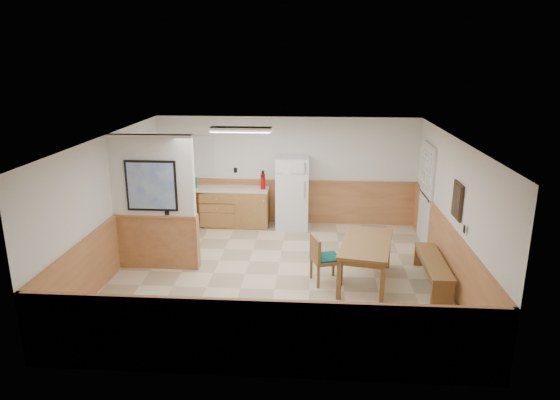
# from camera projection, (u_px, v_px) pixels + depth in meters

# --- Properties ---
(ground) EXTENTS (6.00, 6.00, 0.00)m
(ground) POSITION_uv_depth(u_px,v_px,m) (277.00, 275.00, 9.03)
(ground) COLOR beige
(ground) RESTS_ON ground
(ceiling) EXTENTS (6.00, 6.00, 0.02)m
(ceiling) POSITION_uv_depth(u_px,v_px,m) (277.00, 138.00, 8.34)
(ceiling) COLOR white
(ceiling) RESTS_ON back_wall
(back_wall) EXTENTS (6.00, 0.02, 2.50)m
(back_wall) POSITION_uv_depth(u_px,v_px,m) (287.00, 171.00, 11.56)
(back_wall) COLOR silver
(back_wall) RESTS_ON ground
(right_wall) EXTENTS (0.02, 6.00, 2.50)m
(right_wall) POSITION_uv_depth(u_px,v_px,m) (453.00, 213.00, 8.49)
(right_wall) COLOR silver
(right_wall) RESTS_ON ground
(left_wall) EXTENTS (0.02, 6.00, 2.50)m
(left_wall) POSITION_uv_depth(u_px,v_px,m) (110.00, 206.00, 8.88)
(left_wall) COLOR silver
(left_wall) RESTS_ON ground
(wainscot_back) EXTENTS (6.00, 0.04, 1.00)m
(wainscot_back) POSITION_uv_depth(u_px,v_px,m) (287.00, 202.00, 11.75)
(wainscot_back) COLOR #BE7F4C
(wainscot_back) RESTS_ON ground
(wainscot_right) EXTENTS (0.04, 6.00, 1.00)m
(wainscot_right) POSITION_uv_depth(u_px,v_px,m) (447.00, 253.00, 8.70)
(wainscot_right) COLOR #BE7F4C
(wainscot_right) RESTS_ON ground
(wainscot_left) EXTENTS (0.04, 6.00, 1.00)m
(wainscot_left) POSITION_uv_depth(u_px,v_px,m) (115.00, 245.00, 9.09)
(wainscot_left) COLOR #BE7F4C
(wainscot_left) RESTS_ON ground
(partition_wall) EXTENTS (1.50, 0.20, 2.50)m
(partition_wall) POSITION_uv_depth(u_px,v_px,m) (154.00, 204.00, 9.03)
(partition_wall) COLOR silver
(partition_wall) RESTS_ON ground
(kitchen_counter) EXTENTS (2.20, 0.61, 1.00)m
(kitchen_counter) POSITION_uv_depth(u_px,v_px,m) (234.00, 206.00, 11.56)
(kitchen_counter) COLOR #A07038
(kitchen_counter) RESTS_ON ground
(exterior_door) EXTENTS (0.07, 1.02, 2.15)m
(exterior_door) POSITION_uv_depth(u_px,v_px,m) (426.00, 194.00, 10.37)
(exterior_door) COLOR silver
(exterior_door) RESTS_ON ground
(kitchen_window) EXTENTS (0.80, 0.04, 1.00)m
(kitchen_window) POSITION_uv_depth(u_px,v_px,m) (197.00, 157.00, 11.59)
(kitchen_window) COLOR silver
(kitchen_window) RESTS_ON back_wall
(wall_painting) EXTENTS (0.04, 0.50, 0.60)m
(wall_painting) POSITION_uv_depth(u_px,v_px,m) (457.00, 201.00, 8.12)
(wall_painting) COLOR black
(wall_painting) RESTS_ON right_wall
(fluorescent_fixture) EXTENTS (1.20, 0.30, 0.09)m
(fluorescent_fixture) POSITION_uv_depth(u_px,v_px,m) (241.00, 129.00, 9.65)
(fluorescent_fixture) COLOR silver
(fluorescent_fixture) RESTS_ON ceiling
(refrigerator) EXTENTS (0.75, 0.73, 1.65)m
(refrigerator) POSITION_uv_depth(u_px,v_px,m) (292.00, 193.00, 11.31)
(refrigerator) COLOR white
(refrigerator) RESTS_ON ground
(dining_table) EXTENTS (1.11, 1.75, 0.75)m
(dining_table) POSITION_uv_depth(u_px,v_px,m) (366.00, 247.00, 8.56)
(dining_table) COLOR brown
(dining_table) RESTS_ON ground
(dining_bench) EXTENTS (0.40, 1.69, 0.45)m
(dining_bench) POSITION_uv_depth(u_px,v_px,m) (433.00, 265.00, 8.59)
(dining_bench) COLOR brown
(dining_bench) RESTS_ON ground
(dining_chair) EXTENTS (0.77, 0.62, 0.85)m
(dining_chair) POSITION_uv_depth(u_px,v_px,m) (321.00, 256.00, 8.60)
(dining_chair) COLOR brown
(dining_chair) RESTS_ON ground
(fire_extinguisher) EXTENTS (0.11, 0.11, 0.43)m
(fire_extinguisher) POSITION_uv_depth(u_px,v_px,m) (263.00, 181.00, 11.29)
(fire_extinguisher) COLOR #A90909
(fire_extinguisher) RESTS_ON kitchen_counter
(soap_bottle) EXTENTS (0.10, 0.10, 0.25)m
(soap_bottle) POSITION_uv_depth(u_px,v_px,m) (196.00, 182.00, 11.42)
(soap_bottle) COLOR #178035
(soap_bottle) RESTS_ON kitchen_counter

